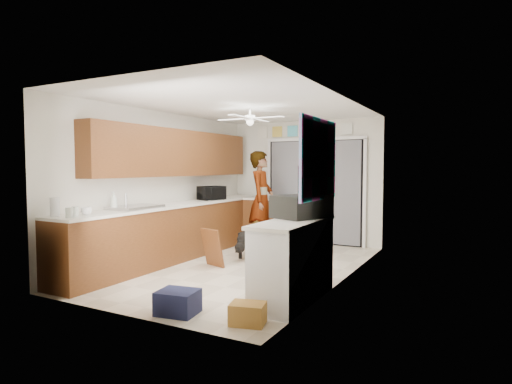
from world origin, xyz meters
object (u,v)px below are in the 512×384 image
at_px(soap_bottle, 114,201).
at_px(navy_crate, 178,302).
at_px(cup, 86,211).
at_px(man, 261,199).
at_px(suitcase, 302,206).
at_px(microwave, 211,193).
at_px(paper_towel_roll, 55,207).
at_px(dog, 248,243).
at_px(cardboard_box, 248,314).

relative_size(soap_bottle, navy_crate, 0.65).
xyz_separation_m(cup, man, (0.73, 3.50, -0.06)).
xyz_separation_m(soap_bottle, suitcase, (2.71, 0.44, 0.00)).
relative_size(microwave, paper_towel_roll, 1.89).
relative_size(soap_bottle, paper_towel_roll, 1.09).
height_order(paper_towel_roll, man, man).
bearing_deg(dog, suitcase, -49.94).
bearing_deg(suitcase, cup, -135.06).
distance_m(suitcase, navy_crate, 1.84).
distance_m(microwave, man, 0.97).
xyz_separation_m(navy_crate, dog, (-0.72, 2.84, 0.13)).
height_order(soap_bottle, suitcase, suitcase).
relative_size(cup, navy_crate, 0.32).
xyz_separation_m(soap_bottle, cardboard_box, (2.64, -0.79, -0.97)).
bearing_deg(dog, navy_crate, -82.05).
bearing_deg(navy_crate, microwave, 118.21).
relative_size(soap_bottle, cup, 2.03).
relative_size(cup, suitcase, 0.21).
bearing_deg(dog, microwave, 157.16).
bearing_deg(navy_crate, cardboard_box, 6.24).
xyz_separation_m(microwave, paper_towel_roll, (-0.20, -3.17, -0.01)).
height_order(soap_bottle, paper_towel_roll, soap_bottle).
distance_m(suitcase, man, 3.04).
bearing_deg(cup, soap_bottle, 104.91).
xyz_separation_m(paper_towel_roll, cardboard_box, (2.68, 0.14, -0.96)).
xyz_separation_m(soap_bottle, navy_crate, (1.84, -0.88, -0.95)).
bearing_deg(man, suitcase, -154.99).
height_order(cup, man, man).
distance_m(soap_bottle, cardboard_box, 2.92).
xyz_separation_m(microwave, man, (0.73, 0.63, -0.14)).
xyz_separation_m(cup, dog, (0.95, 2.58, -0.74)).
distance_m(paper_towel_roll, cardboard_box, 2.85).
height_order(cup, dog, cup).
xyz_separation_m(paper_towel_roll, navy_crate, (1.88, 0.05, -0.94)).
relative_size(microwave, cup, 3.53).
bearing_deg(man, paper_towel_roll, 154.49).
bearing_deg(microwave, soap_bottle, -163.13).
distance_m(cup, suitcase, 2.76).
relative_size(soap_bottle, dog, 0.41).
height_order(paper_towel_roll, dog, paper_towel_roll).
relative_size(suitcase, dog, 1.00).
height_order(suitcase, dog, suitcase).
xyz_separation_m(cardboard_box, man, (-1.75, 3.66, 0.82)).
height_order(cup, navy_crate, cup).
bearing_deg(dog, soap_bottle, -125.98).
distance_m(navy_crate, man, 3.95).
xyz_separation_m(cup, navy_crate, (1.67, -0.25, -0.87)).
bearing_deg(dog, paper_towel_roll, -118.13).
bearing_deg(man, dog, -178.14).
height_order(cup, cardboard_box, cup).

